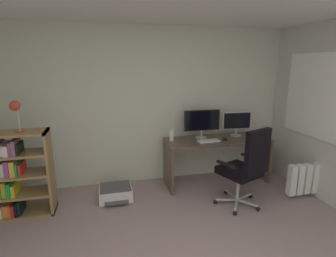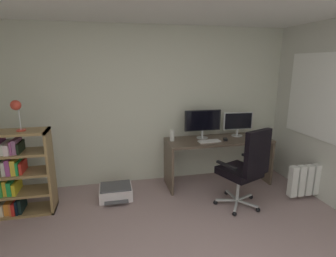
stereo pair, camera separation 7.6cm
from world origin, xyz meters
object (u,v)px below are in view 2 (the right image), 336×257
Objects in this scene: office_chair at (246,166)px; monitor_secondary at (238,122)px; computer_mouse at (225,139)px; desk at (218,150)px; monitor_main at (203,121)px; desktop_speaker at (172,136)px; printer at (116,192)px; radiator at (312,180)px; bookshelf at (18,173)px; desk_lamp at (16,108)px; keyboard at (209,141)px.

monitor_secondary is at bearing 70.27° from office_chair.
desk is at bearing 145.49° from computer_mouse.
monitor_main reaches higher than desktop_speaker.
monitor_main is 1.72m from printer.
radiator is at bearing -49.22° from monitor_secondary.
bookshelf is (-2.96, -0.19, -0.21)m from computer_mouse.
desk_lamp is 0.82× the size of printer.
printer is (-1.42, -0.28, -0.93)m from monitor_main.
desk_lamp is (-3.17, -0.39, 0.41)m from monitor_secondary.
bookshelf reaches higher than radiator.
desktop_speaker is at bearing 174.91° from desk.
monitor_main is 1.74× the size of keyboard.
monitor_secondary is at bearing 7.89° from printer.
keyboard is at bearing 108.23° from office_chair.
bookshelf is (-2.65, -0.39, -0.47)m from monitor_main.
desk is at bearing 5.49° from bookshelf.
monitor_secondary reaches higher than bookshelf.
computer_mouse is 0.14× the size of radiator.
monitor_secondary is 1.45× the size of keyboard.
office_chair is 2.95× the size of desk_lamp.
computer_mouse is at bearing -146.04° from monitor_secondary.
desk_lamp reaches higher than office_chair.
monitor_secondary is 0.43m from computer_mouse.
desk_lamp is at bearing 179.69° from keyboard.
printer is at bearing -168.78° from monitor_main.
bookshelf is at bearing 179.55° from keyboard.
desktop_speaker is (-0.83, 0.16, 0.07)m from computer_mouse.
desktop_speaker is 2.15m from radiator.
desk is 2.84× the size of monitor_main.
keyboard reaches higher than printer.
desk is 2.90m from bookshelf.
computer_mouse is at bearing -33.06° from monitor_main.
keyboard is 2.70m from bookshelf.
desk_lamp is at bearing -171.28° from monitor_main.
monitor_secondary is at bearing 7.05° from desk_lamp.
monitor_main is at bearing 147.20° from radiator.
monitor_secondary is 1.28× the size of desk_lamp.
keyboard is 0.30× the size of office_chair.
computer_mouse is 1.36m from radiator.
desk is 4.35× the size of desk_lamp.
computer_mouse is at bearing -10.67° from desktop_speaker.
desk is 1.41m from radiator.
keyboard is 0.47× the size of radiator.
bookshelf is at bearing 179.62° from desk_lamp.
office_chair reaches higher than bookshelf.
desk_lamp reaches higher than keyboard.
bookshelf reaches higher than desk.
radiator is at bearing -17.76° from computer_mouse.
monitor_secondary is at bearing 48.92° from computer_mouse.
monitor_main reaches higher than monitor_secondary.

